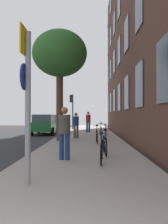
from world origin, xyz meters
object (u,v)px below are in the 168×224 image
object	(u,v)px
bicycle_0	(102,150)
car_1	(61,122)
sign_post	(27,93)
bicycle_1	(105,144)
tree_near	(60,55)
pedestrian_1	(76,123)
bicycle_3	(106,133)
car_0	(45,124)
traffic_light	(72,105)
pedestrian_0	(64,130)
bicycle_2	(97,136)
pedestrian_2	(88,120)
bicycle_4	(101,131)

from	to	relation	value
bicycle_0	car_1	bearing A→B (deg)	100.58
sign_post	bicycle_1	bearing A→B (deg)	64.30
tree_near	pedestrian_1	size ratio (longest dim) A/B	3.93
bicycle_3	pedestrian_1	distance (m)	2.05
bicycle_1	car_0	size ratio (longest dim) A/B	0.38
bicycle_3	pedestrian_1	size ratio (longest dim) A/B	1.00
traffic_light	pedestrian_0	distance (m)	17.83
sign_post	bicycle_1	size ratio (longest dim) A/B	2.02
pedestrian_0	pedestrian_1	world-z (taller)	pedestrian_0
bicycle_2	car_1	distance (m)	15.22
traffic_light	pedestrian_2	xyz separation A→B (m)	(1.79, -5.03, -1.50)
traffic_light	tree_near	xyz separation A→B (m)	(0.19, -11.75, 2.44)
pedestrian_2	car_1	distance (m)	7.50
bicycle_4	pedestrian_1	bearing A→B (deg)	-146.76
bicycle_3	bicycle_4	world-z (taller)	bicycle_4
bicycle_0	bicycle_1	xyz separation A→B (m)	(0.19, 1.44, 0.01)
bicycle_0	bicycle_2	bearing A→B (deg)	90.06
bicycle_3	car_1	size ratio (longest dim) A/B	0.41
bicycle_0	bicycle_2	xyz separation A→B (m)	(-0.01, 5.10, 0.01)
bicycle_0	car_1	xyz separation A→B (m)	(-3.71, 19.86, 0.35)
pedestrian_0	traffic_light	bearing A→B (deg)	93.59
bicycle_0	bicycle_2	size ratio (longest dim) A/B	0.97
pedestrian_2	car_1	world-z (taller)	pedestrian_2
pedestrian_2	bicycle_0	bearing A→B (deg)	-87.75
bicycle_4	pedestrian_0	bearing A→B (deg)	-100.26
tree_near	bicycle_1	distance (m)	7.10
bicycle_0	tree_near	bearing A→B (deg)	108.33
car_1	pedestrian_1	bearing A→B (deg)	-78.33
bicycle_1	bicycle_2	size ratio (longest dim) A/B	0.92
tree_near	bicycle_4	xyz separation A→B (m)	(2.49, 2.73, -4.58)
car_0	bicycle_3	bearing A→B (deg)	-46.76
pedestrian_2	car_1	xyz separation A→B (m)	(-3.19, 6.78, -0.29)
tree_near	bicycle_3	xyz separation A→B (m)	(2.69, 0.95, -4.59)
car_1	car_0	bearing A→B (deg)	-92.65
bicycle_3	car_0	bearing A→B (deg)	133.24
car_0	pedestrian_2	bearing A→B (deg)	13.12
tree_near	bicycle_1	size ratio (longest dim) A/B	3.89
bicycle_3	pedestrian_0	bearing A→B (deg)	-104.39
tree_near	bicycle_4	world-z (taller)	tree_near
car_1	bicycle_1	bearing A→B (deg)	-78.04
traffic_light	bicycle_0	size ratio (longest dim) A/B	2.13
bicycle_1	pedestrian_2	xyz separation A→B (m)	(-0.71, 11.64, 0.64)
bicycle_2	bicycle_3	world-z (taller)	bicycle_2
car_0	tree_near	bearing A→B (deg)	-71.65
tree_near	car_1	distance (m)	14.24
tree_near	bicycle_4	distance (m)	5.88
bicycle_2	car_1	size ratio (longest dim) A/B	0.44
pedestrian_2	pedestrian_1	bearing A→B (deg)	-98.38
sign_post	pedestrian_1	xyz separation A→B (m)	(0.42, 10.45, -1.00)
bicycle_1	car_1	world-z (taller)	car_1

